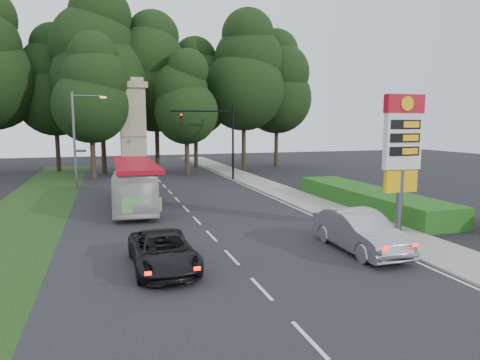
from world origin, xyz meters
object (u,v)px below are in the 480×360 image
object	(u,v)px
traffic_signal_mast	(220,132)
sedan_silver	(360,231)
transit_bus	(135,185)
suv_charcoal	(163,251)
monument	(133,127)
gas_station_pylon	(402,144)
streetlight_signs	(77,136)

from	to	relation	value
traffic_signal_mast	sedan_silver	size ratio (longest dim) A/B	1.37
transit_bus	suv_charcoal	size ratio (longest dim) A/B	2.16
traffic_signal_mast	monument	bearing A→B (deg)	142.00
transit_bus	suv_charcoal	bearing A→B (deg)	-85.70
gas_station_pylon	suv_charcoal	xyz separation A→B (m)	(-12.02, -1.95, -3.77)
suv_charcoal	sedan_silver	bearing A→B (deg)	-3.57
gas_station_pylon	sedan_silver	size ratio (longest dim) A/B	1.30
suv_charcoal	transit_bus	bearing A→B (deg)	89.05
gas_station_pylon	traffic_signal_mast	bearing A→B (deg)	99.09
monument	transit_bus	world-z (taller)	monument
traffic_signal_mast	monument	world-z (taller)	monument
gas_station_pylon	sedan_silver	distance (m)	5.61
traffic_signal_mast	sedan_silver	bearing A→B (deg)	-90.43
monument	traffic_signal_mast	bearing A→B (deg)	-38.00
transit_bus	sedan_silver	distance (m)	15.50
streetlight_signs	monument	xyz separation A→B (m)	(4.99, 7.99, 0.67)
gas_station_pylon	sedan_silver	world-z (taller)	gas_station_pylon
monument	transit_bus	xyz separation A→B (m)	(-0.99, -17.27, -3.63)
suv_charcoal	gas_station_pylon	bearing A→B (deg)	7.48
streetlight_signs	sedan_silver	xyz separation A→B (m)	(12.49, -22.23, -3.57)
transit_bus	sedan_silver	bearing A→B (deg)	-53.23
traffic_signal_mast	streetlight_signs	distance (m)	12.83
gas_station_pylon	transit_bus	xyz separation A→B (m)	(-12.19, 10.74, -2.97)
streetlight_signs	suv_charcoal	size ratio (longest dim) A/B	1.64
monument	suv_charcoal	xyz separation A→B (m)	(-0.82, -29.95, -4.42)
gas_station_pylon	streetlight_signs	distance (m)	25.74
monument	suv_charcoal	bearing A→B (deg)	-91.57
gas_station_pylon	transit_bus	world-z (taller)	gas_station_pylon
streetlight_signs	suv_charcoal	world-z (taller)	streetlight_signs
traffic_signal_mast	streetlight_signs	world-z (taller)	streetlight_signs
streetlight_signs	sedan_silver	bearing A→B (deg)	-60.68
transit_bus	gas_station_pylon	bearing A→B (deg)	-37.84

